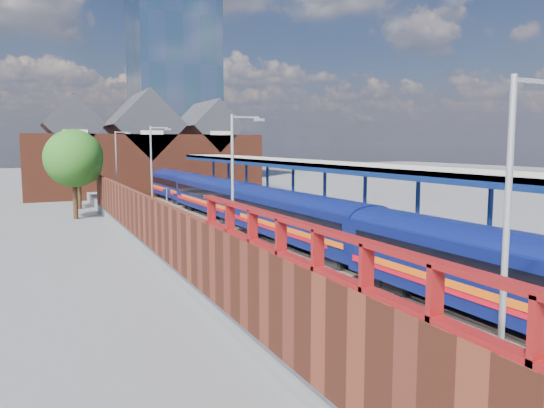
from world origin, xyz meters
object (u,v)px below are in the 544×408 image
(parked_car_silver, at_px, (360,216))
(parked_car_dark, at_px, (341,213))
(lamp_post_b, at_px, (236,187))
(train, at_px, (249,203))
(lamp_post_d, at_px, (118,163))
(lamp_post_c, at_px, (153,170))
(platform_sign, at_px, (167,199))
(lamp_post_a, at_px, (511,244))
(parked_car_blue, at_px, (467,236))

(parked_car_silver, distance_m, parked_car_dark, 2.22)
(parked_car_dark, bearing_deg, lamp_post_b, 155.12)
(train, bearing_deg, lamp_post_d, 118.86)
(lamp_post_c, bearing_deg, platform_sign, 55.74)
(parked_car_dark, bearing_deg, train, 65.40)
(lamp_post_a, xyz_separation_m, lamp_post_c, (0.00, 30.00, 0.00))
(train, relative_size, parked_car_silver, 14.92)
(train, xyz_separation_m, lamp_post_d, (-7.86, 14.26, 2.87))
(platform_sign, xyz_separation_m, parked_car_dark, (11.63, -5.58, -0.99))
(lamp_post_b, bearing_deg, lamp_post_c, 90.00)
(lamp_post_d, bearing_deg, lamp_post_a, -90.00)
(lamp_post_b, relative_size, parked_car_silver, 1.58)
(lamp_post_b, xyz_separation_m, parked_car_blue, (14.54, 1.46, -3.41))
(train, xyz_separation_m, lamp_post_b, (-7.86, -17.74, 2.87))
(platform_sign, xyz_separation_m, parked_car_silver, (11.86, -7.79, -0.96))
(lamp_post_a, height_order, platform_sign, lamp_post_a)
(parked_car_silver, bearing_deg, platform_sign, 52.83)
(platform_sign, height_order, parked_car_silver, platform_sign)
(lamp_post_d, relative_size, platform_sign, 2.80)
(parked_car_silver, bearing_deg, parked_car_dark, 2.06)
(lamp_post_d, distance_m, parked_car_blue, 34.00)
(lamp_post_a, bearing_deg, parked_car_blue, 46.76)
(parked_car_dark, height_order, parked_car_blue, parked_car_dark)
(lamp_post_a, xyz_separation_m, platform_sign, (1.36, 32.00, -2.30))
(lamp_post_a, relative_size, platform_sign, 2.80)
(lamp_post_d, bearing_deg, lamp_post_c, -90.00)
(train, xyz_separation_m, lamp_post_a, (-7.86, -31.74, 2.87))
(parked_car_blue, bearing_deg, parked_car_dark, 12.20)
(platform_sign, relative_size, parked_car_blue, 0.60)
(parked_car_dark, bearing_deg, platform_sign, 85.79)
(lamp_post_a, relative_size, lamp_post_c, 1.00)
(train, xyz_separation_m, platform_sign, (-6.49, 0.26, 0.57))
(parked_car_silver, relative_size, parked_car_dark, 0.91)
(lamp_post_a, distance_m, lamp_post_c, 30.00)
(parked_car_blue, bearing_deg, lamp_post_a, 140.95)
(lamp_post_d, distance_m, parked_car_silver, 25.70)
(train, relative_size, lamp_post_b, 9.42)
(train, relative_size, lamp_post_a, 9.42)
(parked_car_dark, bearing_deg, lamp_post_c, 96.01)
(parked_car_silver, bearing_deg, lamp_post_b, 123.79)
(lamp_post_a, distance_m, parked_car_blue, 21.49)
(train, xyz_separation_m, parked_car_silver, (5.37, -7.54, -0.39))
(platform_sign, height_order, parked_car_blue, platform_sign)
(lamp_post_a, bearing_deg, train, 76.10)
(lamp_post_a, height_order, parked_car_blue, lamp_post_a)
(lamp_post_d, bearing_deg, parked_car_silver, -58.75)
(lamp_post_b, distance_m, parked_car_blue, 15.00)
(lamp_post_c, relative_size, platform_sign, 2.80)
(platform_sign, bearing_deg, parked_car_silver, -33.30)
(platform_sign, distance_m, parked_car_dark, 12.94)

